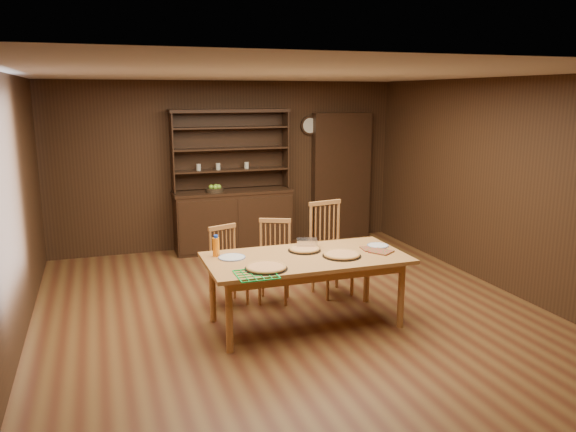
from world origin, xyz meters
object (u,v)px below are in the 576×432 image
object	(u,v)px
china_hutch	(233,212)
chair_center	(274,258)
chair_right	(329,245)
chair_left	(227,263)
juice_bottle	(216,246)
dining_table	(306,263)

from	to	relation	value
china_hutch	chair_center	bearing A→B (deg)	-91.29
chair_right	china_hutch	bearing A→B (deg)	95.83
chair_left	juice_bottle	world-z (taller)	juice_bottle
chair_right	juice_bottle	bearing A→B (deg)	-170.07
chair_left	juice_bottle	size ratio (longest dim) A/B	4.07
chair_left	dining_table	bearing A→B (deg)	-73.58
chair_left	chair_right	xyz separation A→B (m)	(1.26, -0.03, 0.12)
china_hutch	chair_right	bearing A→B (deg)	-74.09
juice_bottle	chair_left	bearing A→B (deg)	67.68
china_hutch	juice_bottle	distance (m)	2.98
dining_table	chair_center	xyz separation A→B (m)	(-0.09, 0.82, -0.17)
juice_bottle	chair_right	bearing A→B (deg)	20.01
dining_table	china_hutch	bearing A→B (deg)	90.59
dining_table	juice_bottle	size ratio (longest dim) A/B	9.19
china_hutch	chair_left	bearing A→B (deg)	-105.03
dining_table	chair_right	world-z (taller)	chair_right
dining_table	juice_bottle	bearing A→B (deg)	160.96
china_hutch	dining_table	world-z (taller)	china_hutch
china_hutch	dining_table	distance (m)	3.15
dining_table	juice_bottle	xyz separation A→B (m)	(-0.88, 0.30, 0.18)
chair_left	chair_right	world-z (taller)	chair_right
chair_left	chair_center	size ratio (longest dim) A/B	0.95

